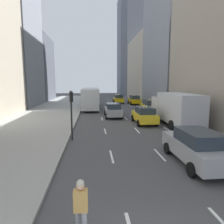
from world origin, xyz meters
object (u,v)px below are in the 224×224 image
Objects in this scene: taxi_fourth at (144,115)px; skateboarder at (81,208)px; box_truck at (175,108)px; taxi_second at (118,99)px; taxi_third at (150,106)px; taxi_lead at (134,100)px; sedan_black_near at (196,147)px; traffic_light_pole at (71,107)px; city_bus at (91,97)px; sedan_silver_behind at (113,110)px.

taxi_fourth is 15.96m from skateboarder.
taxi_second is at bearing 97.19° from box_truck.
skateboarder is (-8.35, -22.76, 0.08)m from taxi_third.
taxi_third is (0.00, -10.67, 0.00)m from taxi_lead.
skateboarder is (-5.55, -4.65, 0.05)m from sedan_black_near.
box_truck is 16.34m from skateboarder.
taxi_third is at bearing 90.00° from box_truck.
sedan_black_near is (-2.80, -18.11, 0.03)m from taxi_third.
taxi_lead is 25.72m from traffic_light_pole.
taxi_second is 0.38× the size of city_bus.
skateboarder is (-5.55, -36.24, 0.08)m from taxi_second.
sedan_black_near is 8.50m from traffic_light_pole.
taxi_third is at bearing -31.77° from city_bus.
taxi_fourth is 3.07m from box_truck.
sedan_silver_behind is at bearing 67.53° from traffic_light_pole.
skateboarder is at bearing -110.36° from taxi_fourth.
city_bus reaches higher than box_truck.
city_bus is (-8.41, 5.21, 0.91)m from taxi_third.
sedan_black_near is (-2.80, -28.78, 0.03)m from taxi_lead.
traffic_light_pole is at bearing 97.12° from skateboarder.
taxi_third is 8.29m from taxi_fourth.
taxi_second reaches higher than sedan_silver_behind.
city_bus is 16.29m from box_truck.
traffic_light_pole is (-6.75, -26.64, 1.53)m from taxi_second.
taxi_fourth is at bearing 38.46° from traffic_light_pole.
sedan_black_near is at bearing -90.00° from taxi_fourth.
traffic_light_pole is at bearing -141.54° from taxi_fourth.
taxi_second is 1.00× the size of taxi_fourth.
taxi_lead is at bearing 68.59° from sedan_silver_behind.
taxi_lead is 0.92× the size of sedan_black_near.
taxi_lead is at bearing 90.00° from taxi_third.
taxi_lead is 0.97× the size of sedan_silver_behind.
taxi_lead is 2.52× the size of skateboarder.
sedan_silver_behind is at bearing -111.41° from taxi_lead.
city_bus is at bearing -124.18° from taxi_second.
sedan_black_near is 9.82m from box_truck.
taxi_fourth is 0.52× the size of box_truck.
box_truck is 2.33× the size of traffic_light_pole.
taxi_third reaches higher than sedan_black_near.
sedan_black_near is (0.00, -31.58, 0.03)m from taxi_second.
taxi_lead and taxi_third have the same top height.
taxi_third is 8.78m from box_truck.
skateboarder is 0.48× the size of traffic_light_pole.
traffic_light_pole is (-6.75, 4.95, 1.50)m from sedan_black_near.
taxi_fourth is at bearing 90.00° from sedan_black_near.
taxi_second is 0.97× the size of sedan_silver_behind.
city_bus is at bearing 107.68° from sedan_silver_behind.
box_truck is at bearing -90.00° from taxi_third.
box_truck reaches higher than sedan_silver_behind.
sedan_black_near is at bearing -36.24° from traffic_light_pole.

